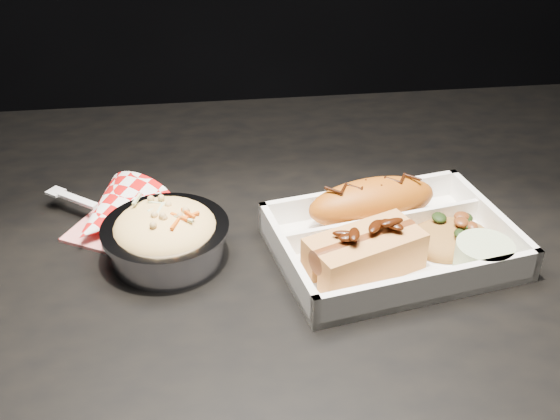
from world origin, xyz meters
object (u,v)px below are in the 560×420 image
object	(u,v)px
food_tray	(391,246)
napkin_fork	(113,215)
dining_table	(269,303)
foil_coleslaw_cup	(166,234)
fried_pastry	(372,202)
hotdog	(365,250)

from	to	relation	value
food_tray	napkin_fork	xyz separation A→B (m)	(-0.31, 0.09, 0.01)
dining_table	foil_coleslaw_cup	world-z (taller)	foil_coleslaw_cup
dining_table	fried_pastry	xyz separation A→B (m)	(0.12, 0.02, 0.12)
food_tray	foil_coleslaw_cup	bearing A→B (deg)	163.80
dining_table	foil_coleslaw_cup	bearing A→B (deg)	-171.79
dining_table	napkin_fork	bearing A→B (deg)	163.89
food_tray	foil_coleslaw_cup	world-z (taller)	foil_coleslaw_cup
foil_coleslaw_cup	hotdog	bearing A→B (deg)	-15.73
food_tray	napkin_fork	distance (m)	0.32
hotdog	napkin_fork	world-z (taller)	napkin_fork
napkin_fork	fried_pastry	bearing A→B (deg)	31.10
hotdog	napkin_fork	xyz separation A→B (m)	(-0.27, 0.12, -0.02)
hotdog	napkin_fork	bearing A→B (deg)	133.41
hotdog	dining_table	bearing A→B (deg)	119.64
food_tray	fried_pastry	xyz separation A→B (m)	(-0.01, 0.05, 0.02)
fried_pastry	hotdog	xyz separation A→B (m)	(-0.03, -0.09, -0.00)
dining_table	fried_pastry	bearing A→B (deg)	7.23
foil_coleslaw_cup	napkin_fork	distance (m)	0.09
fried_pastry	hotdog	world-z (taller)	hotdog
fried_pastry	napkin_fork	bearing A→B (deg)	173.20
napkin_fork	hotdog	bearing A→B (deg)	12.93
dining_table	hotdog	world-z (taller)	hotdog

